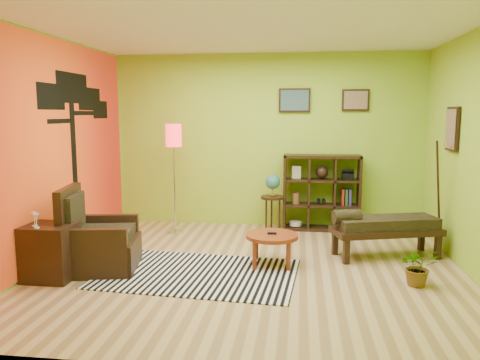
# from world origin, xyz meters

# --- Properties ---
(ground) EXTENTS (5.00, 5.00, 0.00)m
(ground) POSITION_xyz_m (0.00, 0.00, 0.00)
(ground) COLOR tan
(ground) RESTS_ON ground
(room_shell) EXTENTS (5.04, 4.54, 2.82)m
(room_shell) POSITION_xyz_m (-0.09, 0.01, 1.80)
(room_shell) COLOR #97C42E
(room_shell) RESTS_ON ground
(zebra_rug) EXTENTS (2.35, 1.62, 0.01)m
(zebra_rug) POSITION_xyz_m (-0.60, -0.26, 0.01)
(zebra_rug) COLOR white
(zebra_rug) RESTS_ON ground
(coffee_table) EXTENTS (0.64, 0.64, 0.41)m
(coffee_table) POSITION_xyz_m (0.23, 0.17, 0.34)
(coffee_table) COLOR maroon
(coffee_table) RESTS_ON ground
(armchair) EXTENTS (0.95, 0.95, 1.00)m
(armchair) POSITION_xyz_m (-1.83, -0.23, 0.30)
(armchair) COLOR black
(armchair) RESTS_ON ground
(side_cabinet) EXTENTS (0.53, 0.48, 0.94)m
(side_cabinet) POSITION_xyz_m (-2.20, -0.62, 0.32)
(side_cabinet) COLOR black
(side_cabinet) RESTS_ON ground
(floor_lamp) EXTENTS (0.25, 0.25, 1.69)m
(floor_lamp) POSITION_xyz_m (-1.36, 1.55, 1.37)
(floor_lamp) COLOR silver
(floor_lamp) RESTS_ON ground
(globe_table) EXTENTS (0.37, 0.37, 0.90)m
(globe_table) POSITION_xyz_m (0.14, 1.86, 0.68)
(globe_table) COLOR black
(globe_table) RESTS_ON ground
(cube_shelf) EXTENTS (1.20, 0.35, 1.20)m
(cube_shelf) POSITION_xyz_m (0.91, 2.03, 0.60)
(cube_shelf) COLOR black
(cube_shelf) RESTS_ON ground
(bench) EXTENTS (1.47, 0.86, 0.64)m
(bench) POSITION_xyz_m (1.64, 0.68, 0.41)
(bench) COLOR black
(bench) RESTS_ON ground
(potted_plant) EXTENTS (0.40, 0.44, 0.33)m
(potted_plant) POSITION_xyz_m (1.84, -0.31, 0.17)
(potted_plant) COLOR #26661E
(potted_plant) RESTS_ON ground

